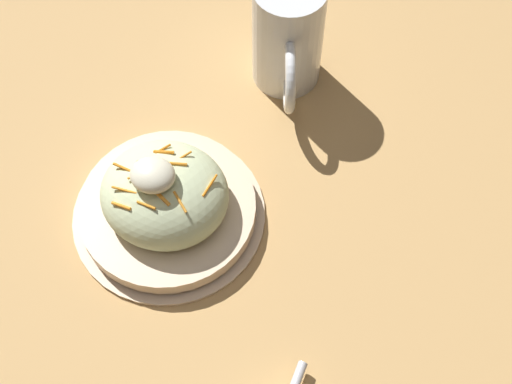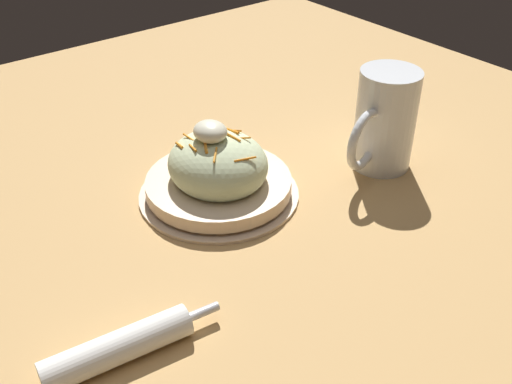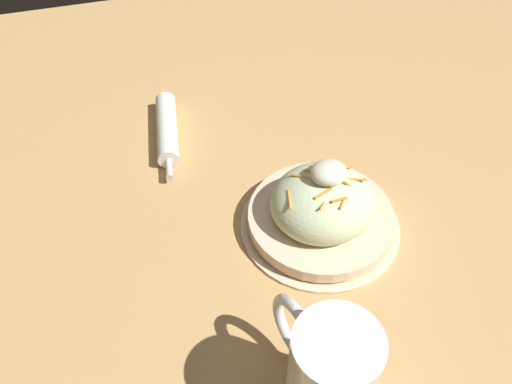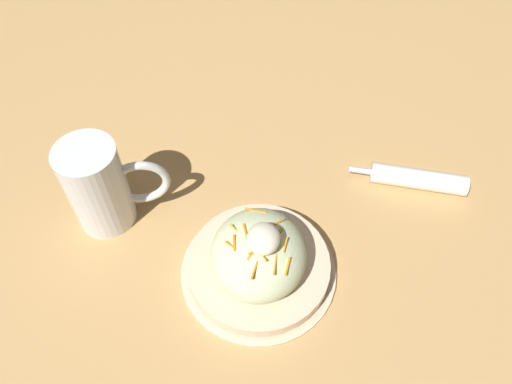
{
  "view_description": "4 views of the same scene",
  "coord_description": "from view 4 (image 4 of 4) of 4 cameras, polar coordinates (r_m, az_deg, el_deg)",
  "views": [
    {
      "loc": [
        0.13,
        -0.34,
        0.74
      ],
      "look_at": [
        0.04,
        0.03,
        0.06
      ],
      "focal_mm": 50.99,
      "sensor_mm": 36.0,
      "label": 1
    },
    {
      "loc": [
        0.51,
        -0.38,
        0.47
      ],
      "look_at": [
        0.05,
        -0.02,
        0.08
      ],
      "focal_mm": 42.04,
      "sensor_mm": 36.0,
      "label": 2
    },
    {
      "loc": [
        0.16,
        0.44,
        0.59
      ],
      "look_at": [
        0.03,
        -0.02,
        0.07
      ],
      "focal_mm": 38.23,
      "sensor_mm": 36.0,
      "label": 3
    },
    {
      "loc": [
        -0.4,
        -0.01,
        0.64
      ],
      "look_at": [
        0.03,
        0.02,
        0.08
      ],
      "focal_mm": 35.1,
      "sensor_mm": 36.0,
      "label": 4
    }
  ],
  "objects": [
    {
      "name": "salad_plate",
      "position": [
        0.69,
        0.31,
        -7.72
      ],
      "size": [
        0.22,
        0.22,
        0.11
      ],
      "color": "beige",
      "rests_on": "ground_plane"
    },
    {
      "name": "beer_mug",
      "position": [
        0.75,
        -17.34,
        0.35
      ],
      "size": [
        0.09,
        0.15,
        0.15
      ],
      "color": "white",
      "rests_on": "ground_plane"
    },
    {
      "name": "ground_plane",
      "position": [
        0.75,
        1.04,
        -5.17
      ],
      "size": [
        1.43,
        1.43,
        0.0
      ],
      "primitive_type": "plane",
      "color": "tan"
    },
    {
      "name": "napkin_roll",
      "position": [
        0.84,
        17.88,
        1.43
      ],
      "size": [
        0.05,
        0.19,
        0.03
      ],
      "color": "white",
      "rests_on": "ground_plane"
    }
  ]
}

